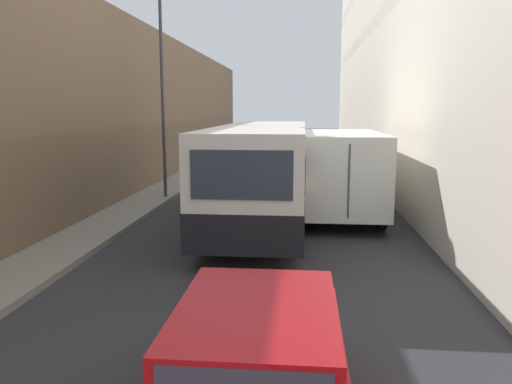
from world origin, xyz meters
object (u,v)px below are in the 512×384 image
at_px(street_lamp, 161,56).
at_px(car_hatchback, 256,378).
at_px(box_truck, 339,167).
at_px(bus, 263,171).

bearing_deg(street_lamp, car_hatchback, -70.82).
xyz_separation_m(box_truck, street_lamp, (-6.38, 1.43, 3.83)).
bearing_deg(bus, box_truck, 35.17).
xyz_separation_m(car_hatchback, bus, (-0.78, 10.45, 0.81)).
height_order(bus, street_lamp, street_lamp).
bearing_deg(box_truck, car_hatchback, -97.70).
bearing_deg(bus, street_lamp, 141.43).
height_order(car_hatchback, box_truck, box_truck).
xyz_separation_m(bus, street_lamp, (-3.95, 3.15, 3.76)).
distance_m(bus, street_lamp, 6.29).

